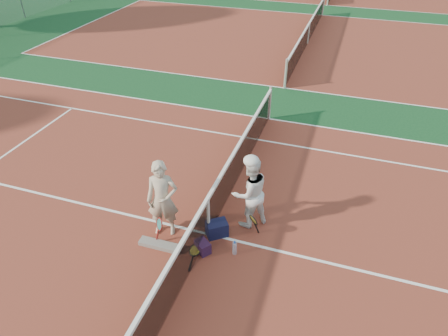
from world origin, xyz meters
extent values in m
plane|color=#103B1B|center=(0.00, 0.00, 0.00)|extent=(130.00, 130.00, 0.00)
cube|color=maroon|center=(0.00, 0.00, 0.00)|extent=(23.77, 10.97, 0.01)
cube|color=maroon|center=(0.00, 13.50, 0.00)|extent=(23.77, 10.97, 0.01)
imported|color=#BBAA91|center=(-0.90, -0.20, 0.88)|extent=(0.74, 0.60, 1.76)
imported|color=white|center=(0.69, 0.63, 0.83)|extent=(1.02, 1.02, 1.67)
cube|color=black|center=(0.16, 0.05, 0.17)|extent=(0.53, 0.50, 0.34)
cube|color=#28102C|center=(0.05, -0.49, 0.13)|extent=(0.39, 0.37, 0.26)
cube|color=slate|center=(-0.82, -0.65, 0.05)|extent=(0.90, 0.22, 0.09)
cylinder|color=#C9DDFF|center=(0.68, -0.35, 0.15)|extent=(0.09, 0.09, 0.30)
camera|label=1|loc=(2.25, -5.70, 6.00)|focal=32.00mm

